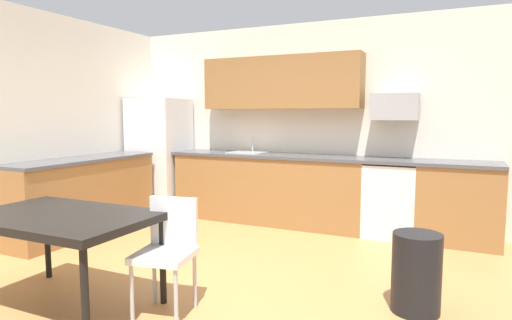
{
  "coord_description": "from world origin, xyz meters",
  "views": [
    {
      "loc": [
        1.93,
        -3.12,
        1.48
      ],
      "look_at": [
        0.0,
        1.0,
        1.0
      ],
      "focal_mm": 30.65,
      "sensor_mm": 36.0,
      "label": 1
    }
  ],
  "objects_px": {
    "refrigerator": "(160,156)",
    "trash_bin": "(416,273)",
    "chair_near_table": "(168,245)",
    "oven_range": "(391,199)",
    "dining_table": "(61,222)",
    "microwave": "(395,107)"
  },
  "relations": [
    {
      "from": "trash_bin",
      "to": "refrigerator",
      "type": "bearing_deg",
      "value": 152.88
    },
    {
      "from": "chair_near_table",
      "to": "trash_bin",
      "type": "bearing_deg",
      "value": 24.54
    },
    {
      "from": "oven_range",
      "to": "chair_near_table",
      "type": "relative_size",
      "value": 1.07
    },
    {
      "from": "refrigerator",
      "to": "dining_table",
      "type": "height_order",
      "value": "refrigerator"
    },
    {
      "from": "refrigerator",
      "to": "trash_bin",
      "type": "distance_m",
      "value": 4.37
    },
    {
      "from": "oven_range",
      "to": "chair_near_table",
      "type": "distance_m",
      "value": 3.08
    },
    {
      "from": "oven_range",
      "to": "chair_near_table",
      "type": "height_order",
      "value": "oven_range"
    },
    {
      "from": "dining_table",
      "to": "trash_bin",
      "type": "xyz_separation_m",
      "value": [
        2.45,
        1.08,
        -0.38
      ]
    },
    {
      "from": "microwave",
      "to": "trash_bin",
      "type": "bearing_deg",
      "value": -77.49
    },
    {
      "from": "trash_bin",
      "to": "dining_table",
      "type": "bearing_deg",
      "value": -156.27
    },
    {
      "from": "refrigerator",
      "to": "chair_near_table",
      "type": "height_order",
      "value": "refrigerator"
    },
    {
      "from": "oven_range",
      "to": "microwave",
      "type": "relative_size",
      "value": 1.69
    },
    {
      "from": "dining_table",
      "to": "chair_near_table",
      "type": "relative_size",
      "value": 1.65
    },
    {
      "from": "refrigerator",
      "to": "chair_near_table",
      "type": "distance_m",
      "value": 3.52
    },
    {
      "from": "microwave",
      "to": "oven_range",
      "type": "bearing_deg",
      "value": -90.0
    },
    {
      "from": "microwave",
      "to": "chair_near_table",
      "type": "distance_m",
      "value": 3.34
    },
    {
      "from": "refrigerator",
      "to": "chair_near_table",
      "type": "bearing_deg",
      "value": -51.73
    },
    {
      "from": "trash_bin",
      "to": "microwave",
      "type": "bearing_deg",
      "value": 102.51
    },
    {
      "from": "dining_table",
      "to": "chair_near_table",
      "type": "xyz_separation_m",
      "value": [
        0.76,
        0.3,
        -0.17
      ]
    },
    {
      "from": "microwave",
      "to": "dining_table",
      "type": "relative_size",
      "value": 0.39
    },
    {
      "from": "trash_bin",
      "to": "oven_range",
      "type": "bearing_deg",
      "value": 103.09
    },
    {
      "from": "dining_table",
      "to": "trash_bin",
      "type": "height_order",
      "value": "dining_table"
    }
  ]
}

